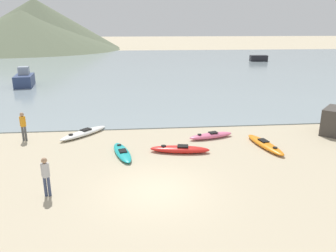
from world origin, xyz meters
The scene contains 13 objects.
ground_plane centered at (0.00, 0.00, 0.00)m, with size 400.00×400.00×0.00m, color tan.
bay_water centered at (0.00, 43.27, 0.03)m, with size 160.00×70.00×0.06m, color gray.
far_hill_midleft centered at (-30.46, 83.36, 5.16)m, with size 51.57×51.57×10.32m, color #5B664C.
far_hill_midright centered at (-28.77, 90.42, 6.95)m, with size 47.30×47.30×13.89m, color #5B664C.
kayak_on_sand_0 centered at (-1.48, 4.02, 0.12)m, with size 1.36×2.98×0.29m.
kayak_on_sand_1 centered at (6.27, 4.36, 0.15)m, with size 1.31×3.47×0.35m.
kayak_on_sand_2 centered at (-3.91, 7.39, 0.16)m, with size 2.86×3.06×0.35m.
kayak_on_sand_3 centered at (1.52, 4.03, 0.17)m, with size 3.20×1.28×0.39m.
kayak_on_sand_4 centered at (3.65, 6.09, 0.16)m, with size 2.82×1.35×0.37m.
person_near_foreground centered at (-4.23, -0.02, 0.92)m, with size 0.33×0.27×1.61m.
person_near_waterline centered at (-7.17, 6.77, 0.96)m, with size 0.34×0.29×1.68m.
moored_boat_0 centered at (22.29, 48.06, 0.60)m, with size 3.23×1.76×1.07m.
moored_boat_1 centered at (-12.75, 25.10, 0.78)m, with size 2.34×3.92×2.06m.
Camera 1 is at (-0.70, -11.87, 6.37)m, focal length 35.00 mm.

